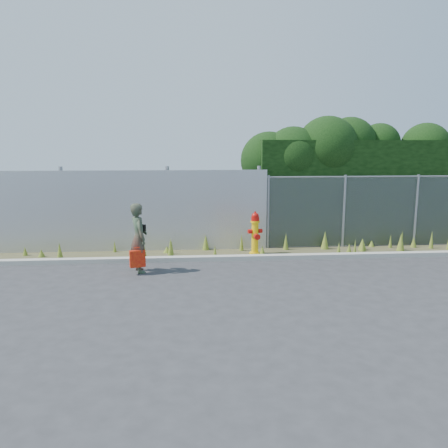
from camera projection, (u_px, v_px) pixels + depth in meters
The scene contains 10 objects.
ground at pixel (243, 282), 9.20m from camera, with size 80.00×80.00×0.00m, color #323134.
curb at pixel (235, 258), 10.96m from camera, with size 16.00×0.22×0.12m, color #ABA79A.
weed_strip at pixel (287, 248), 11.73m from camera, with size 16.00×1.27×0.55m.
corrugated_fence at pixel (110, 211), 11.71m from camera, with size 8.50×0.21×2.30m.
chainlink_fence at pixel (380, 211), 12.30m from camera, with size 6.50×0.07×2.05m.
hedge at pixel (367, 173), 13.12m from camera, with size 7.79×1.97×3.70m.
fire_hydrant at pixel (255, 234), 11.45m from camera, with size 0.39×0.35×1.15m.
woman at pixel (139, 238), 9.83m from camera, with size 0.57×0.38×1.58m, color #106843.
red_tote_bag at pixel (137, 259), 9.69m from camera, with size 0.34×0.13×0.45m.
black_shoulder_bag at pixel (141, 228), 9.98m from camera, with size 0.22×0.09×0.17m.
Camera 1 is at (-1.11, -8.79, 2.80)m, focal length 35.00 mm.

